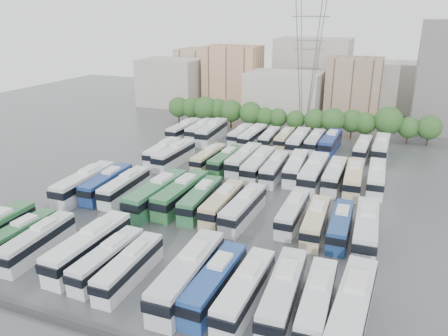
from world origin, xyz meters
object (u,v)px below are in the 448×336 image
at_px(bus_r0_s11, 283,293).
at_px(bus_r1_s2, 125,186).
at_px(bus_r2_s1, 163,152).
at_px(bus_r3_s6, 269,138).
at_px(bus_r2_s7, 258,165).
at_px(bus_r0_s9, 215,283).
at_px(bus_r1_s5, 181,194).
at_px(bus_r1_s8, 243,208).
at_px(bus_r0_s2, 38,241).
at_px(bus_r2_s4, 209,158).
at_px(bus_r2_s9, 296,167).
at_px(bus_r1_s11, 316,221).
at_px(bus_r0_s4, 89,246).
at_px(bus_r3_s0, 184,130).
at_px(bus_r3_s9, 315,141).
at_px(bus_r3_s12, 362,149).
at_px(bus_r1_s7, 222,203).
at_px(bus_r0_s13, 352,309).
at_px(bus_r2_s6, 244,160).
at_px(bus_r3_s10, 330,142).
at_px(bus_r1_s1, 107,183).
at_px(bus_r3_s8, 298,141).
at_px(bus_r0_s10, 245,291).
at_px(bus_r0_s8, 188,274).
at_px(bus_r3_s4, 241,134).
at_px(bus_r2_s5, 226,160).
at_px(bus_r0_s6, 129,267).
at_px(bus_r2_s12, 354,178).
at_px(bus_r3_s2, 212,131).
at_px(bus_r2_s8, 275,168).
at_px(bus_r2_s2, 174,155).
at_px(apartment_tower, 448,77).
at_px(bus_r2_s13, 376,178).
at_px(bus_r2_s11, 334,175).
at_px(bus_r3_s7, 285,139).
at_px(bus_r0_s5, 108,259).
at_px(bus_r1_s13, 366,228).
at_px(bus_r0_s1, 17,237).
at_px(electricity_pylon, 308,51).
at_px(bus_r1_s6, 201,199).
at_px(bus_r1_s10, 293,212).
at_px(bus_r3_s1, 201,130).
at_px(bus_r1_s4, 157,194).
at_px(bus_r3_s13, 381,148).

height_order(bus_r0_s11, bus_r1_s2, bus_r0_s11).
xyz_separation_m(bus_r2_s1, bus_r3_s6, (16.53, 17.73, -0.15)).
bearing_deg(bus_r2_s7, bus_r0_s9, -80.34).
bearing_deg(bus_r1_s5, bus_r1_s8, -3.28).
xyz_separation_m(bus_r0_s2, bus_r2_s4, (6.51, 36.61, -0.03)).
bearing_deg(bus_r2_s9, bus_r1_s11, -73.24).
distance_m(bus_r0_s4, bus_r2_s9, 39.49).
bearing_deg(bus_r3_s0, bus_r2_s7, -34.04).
bearing_deg(bus_r3_s9, bus_r3_s12, -8.72).
height_order(bus_r1_s7, bus_r2_s4, bus_r1_s7).
relative_size(bus_r0_s11, bus_r3_s9, 1.09).
distance_m(bus_r0_s11, bus_r0_s13, 6.50).
bearing_deg(bus_r2_s6, bus_r3_s10, 54.11).
height_order(bus_r1_s1, bus_r3_s8, bus_r3_s8).
distance_m(bus_r0_s10, bus_r3_s12, 53.78).
xyz_separation_m(bus_r0_s9, bus_r3_s12, (9.94, 53.20, -0.06)).
xyz_separation_m(bus_r0_s8, bus_r1_s7, (-3.42, 18.28, -0.26)).
bearing_deg(bus_r3_s4, bus_r1_s8, -68.68).
distance_m(bus_r2_s5, bus_r2_s6, 3.35).
bearing_deg(bus_r0_s10, bus_r1_s11, 79.64).
distance_m(bus_r0_s6, bus_r2_s12, 40.89).
xyz_separation_m(bus_r0_s8, bus_r3_s2, (-19.82, 53.26, -0.01)).
distance_m(bus_r2_s5, bus_r2_s8, 9.63).
height_order(bus_r0_s6, bus_r2_s2, bus_r2_s2).
bearing_deg(bus_r3_s2, apartment_tower, 28.09).
relative_size(bus_r2_s8, bus_r2_s13, 0.99).
height_order(bus_r0_s13, bus_r2_s11, bus_r0_s13).
relative_size(bus_r3_s7, bus_r3_s12, 0.94).
xyz_separation_m(apartment_tower, bus_r0_s11, (-19.02, -81.30, -11.07)).
relative_size(bus_r0_s5, bus_r3_s6, 1.03).
height_order(bus_r1_s13, bus_r2_s11, bus_r1_s13).
height_order(bus_r1_s2, bus_r2_s5, bus_r1_s2).
distance_m(bus_r0_s11, bus_r1_s1, 37.81).
height_order(bus_r1_s1, bus_r2_s7, bus_r2_s7).
bearing_deg(bus_r0_s1, bus_r1_s7, 44.39).
xyz_separation_m(bus_r2_s1, bus_r3_s12, (36.18, 16.45, -0.03)).
height_order(electricity_pylon, bus_r1_s6, electricity_pylon).
relative_size(bus_r0_s2, bus_r3_s10, 0.90).
xyz_separation_m(bus_r2_s2, bus_r2_s7, (16.74, -0.00, 0.11)).
xyz_separation_m(bus_r1_s10, bus_r3_s1, (-29.76, 35.35, 0.12)).
height_order(bus_r2_s4, bus_r2_s11, bus_r2_s11).
bearing_deg(apartment_tower, bus_r0_s10, -105.40).
height_order(bus_r1_s13, bus_r3_s4, bus_r1_s13).
height_order(electricity_pylon, bus_r1_s4, electricity_pylon).
height_order(bus_r0_s2, bus_r3_s4, bus_r0_s2).
bearing_deg(bus_r1_s4, bus_r3_s12, 56.30).
relative_size(electricity_pylon, bus_r0_s8, 2.46).
xyz_separation_m(bus_r1_s13, bus_r3_s13, (0.07, 36.99, -0.03)).
relative_size(bus_r1_s6, bus_r2_s5, 1.04).
xyz_separation_m(bus_r1_s2, bus_r3_s1, (-3.13, 35.93, 0.05)).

